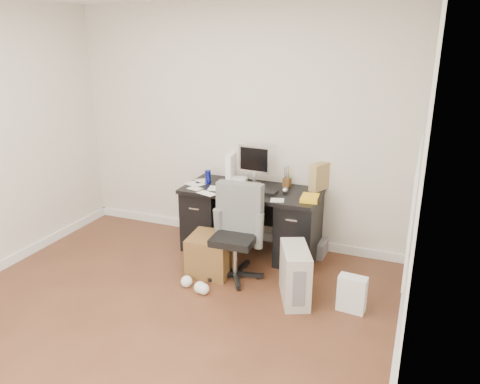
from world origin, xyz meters
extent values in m
plane|color=#4A2718|center=(0.00, 0.00, 0.00)|extent=(4.00, 4.00, 0.00)
cube|color=beige|center=(0.00, 2.00, 1.35)|extent=(4.00, 0.02, 2.70)
cube|color=beige|center=(2.00, 0.00, 1.35)|extent=(0.02, 4.00, 2.70)
cube|color=silver|center=(0.00, 1.99, 0.05)|extent=(4.00, 0.03, 0.10)
cube|color=silver|center=(1.99, 0.00, 0.05)|extent=(0.03, 4.00, 0.10)
cube|color=black|center=(0.30, 1.65, 0.73)|extent=(1.50, 0.70, 0.04)
cube|color=black|center=(-0.25, 1.65, 0.35)|extent=(0.40, 0.60, 0.71)
cube|color=black|center=(0.85, 1.65, 0.35)|extent=(0.40, 0.60, 0.71)
cube|color=black|center=(0.30, 1.98, 0.45)|extent=(0.70, 0.03, 0.51)
cube|color=black|center=(0.39, 1.59, 0.76)|extent=(0.44, 0.16, 0.02)
sphere|color=silver|center=(0.68, 1.65, 0.78)|extent=(0.08, 0.08, 0.06)
cylinder|color=#161D97|center=(-0.23, 1.66, 0.83)|extent=(0.08, 0.08, 0.15)
cube|color=white|center=(-0.04, 1.88, 0.90)|extent=(0.17, 0.28, 0.31)
cube|color=#A3854E|center=(0.99, 1.90, 0.90)|extent=(0.21, 0.28, 0.29)
cube|color=yellow|center=(0.99, 1.54, 0.77)|extent=(0.21, 0.26, 0.04)
cube|color=#BAB5A8|center=(1.04, 0.84, 0.26)|extent=(0.42, 0.56, 0.52)
cube|color=white|center=(1.56, 0.84, 0.17)|extent=(0.26, 0.20, 0.34)
cube|color=#4D2C17|center=(0.09, 1.02, 0.21)|extent=(0.45, 0.45, 0.42)
cube|color=slate|center=(0.97, 1.83, 0.09)|extent=(0.31, 0.26, 0.18)
camera|label=1|loc=(1.99, -2.91, 2.35)|focal=35.00mm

